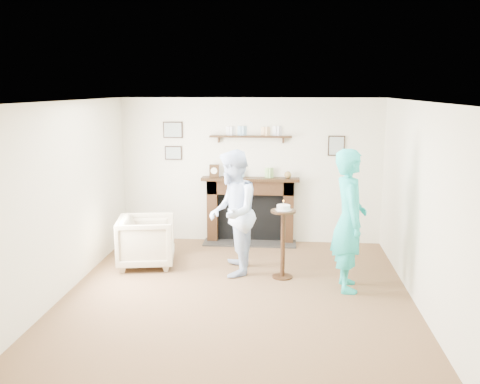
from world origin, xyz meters
name	(u,v)px	position (x,y,z in m)	size (l,w,h in m)	color
ground	(238,293)	(0.00, 0.00, 0.00)	(5.00, 5.00, 0.00)	brown
room_shell	(242,164)	(0.00, 0.69, 1.62)	(4.54, 5.02, 2.52)	beige
armchair	(147,265)	(-1.48, 1.01, 0.00)	(0.81, 0.83, 0.76)	tan
man	(233,273)	(-0.15, 0.77, 0.00)	(0.88, 0.68, 1.81)	silver
woman	(346,288)	(1.45, 0.31, 0.00)	(0.69, 0.45, 1.89)	#22C0C0
pedestal_table	(283,230)	(0.58, 0.66, 0.69)	(0.35, 0.35, 1.13)	black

